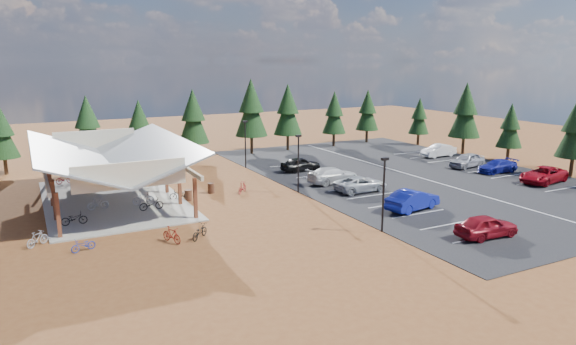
{
  "coord_description": "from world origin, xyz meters",
  "views": [
    {
      "loc": [
        -15.98,
        -36.65,
        11.4
      ],
      "look_at": [
        4.47,
        2.94,
        1.68
      ],
      "focal_mm": 32.0,
      "sensor_mm": 36.0,
      "label": 1
    }
  ],
  "objects": [
    {
      "name": "ground",
      "position": [
        0.0,
        0.0,
        0.0
      ],
      "size": [
        140.0,
        140.0,
        0.0
      ],
      "primitive_type": "plane",
      "color": "brown",
      "rests_on": "ground"
    },
    {
      "name": "asphalt_lot",
      "position": [
        18.5,
        3.0,
        0.02
      ],
      "size": [
        27.0,
        44.0,
        0.04
      ],
      "primitive_type": "cube",
      "color": "black",
      "rests_on": "ground"
    },
    {
      "name": "concrete_pad",
      "position": [
        -10.0,
        7.0,
        0.05
      ],
      "size": [
        10.6,
        18.6,
        0.1
      ],
      "primitive_type": "cube",
      "color": "gray",
      "rests_on": "ground"
    },
    {
      "name": "bike_pavilion",
      "position": [
        -10.0,
        7.0,
        3.82
      ],
      "size": [
        11.65,
        19.4,
        4.97
      ],
      "color": "#4F2C16",
      "rests_on": "concrete_pad"
    },
    {
      "name": "lamp_post_0",
      "position": [
        5.0,
        -10.0,
        2.98
      ],
      "size": [
        0.5,
        0.25,
        5.14
      ],
      "color": "black",
      "rests_on": "ground"
    },
    {
      "name": "lamp_post_1",
      "position": [
        5.0,
        2.0,
        2.98
      ],
      "size": [
        0.5,
        0.25,
        5.14
      ],
      "color": "black",
      "rests_on": "ground"
    },
    {
      "name": "lamp_post_2",
      "position": [
        5.0,
        14.0,
        2.98
      ],
      "size": [
        0.5,
        0.25,
        5.14
      ],
      "color": "black",
      "rests_on": "ground"
    },
    {
      "name": "trash_bin_0",
      "position": [
        -4.4,
        3.9,
        0.45
      ],
      "size": [
        0.6,
        0.6,
        0.9
      ],
      "primitive_type": "cylinder",
      "color": "#472919",
      "rests_on": "ground"
    },
    {
      "name": "trash_bin_1",
      "position": [
        -1.91,
        5.32,
        0.45
      ],
      "size": [
        0.6,
        0.6,
        0.9
      ],
      "primitive_type": "cylinder",
      "color": "#472919",
      "rests_on": "ground"
    },
    {
      "name": "pine_1",
      "position": [
        -18.1,
        22.31,
        4.35
      ],
      "size": [
        3.06,
        3.06,
        7.12
      ],
      "color": "#382314",
      "rests_on": "ground"
    },
    {
      "name": "pine_2",
      "position": [
        -10.0,
        21.5,
        4.83
      ],
      "size": [
        3.39,
        3.39,
        7.91
      ],
      "color": "#382314",
      "rests_on": "ground"
    },
    {
      "name": "pine_3",
      "position": [
        -4.41,
        22.4,
        4.38
      ],
      "size": [
        3.08,
        3.08,
        7.18
      ],
      "color": "#382314",
      "rests_on": "ground"
    },
    {
      "name": "pine_4",
      "position": [
        1.5,
        21.14,
        5.06
      ],
      "size": [
        3.56,
        3.56,
        8.29
      ],
      "color": "#382314",
      "rests_on": "ground"
    },
    {
      "name": "pine_5",
      "position": [
        9.06,
        21.74,
        5.69
      ],
      "size": [
        4.0,
        4.0,
        9.32
      ],
      "color": "#382314",
      "rests_on": "ground"
    },
    {
      "name": "pine_6",
      "position": [
        14.24,
        21.93,
        5.24
      ],
      "size": [
        3.68,
        3.68,
        8.58
      ],
      "color": "#382314",
      "rests_on": "ground"
    },
    {
      "name": "pine_7",
      "position": [
        21.28,
        21.92,
        4.55
      ],
      "size": [
        3.2,
        3.2,
        7.45
      ],
      "color": "#382314",
      "rests_on": "ground"
    },
    {
      "name": "pine_8",
      "position": [
        27.24,
        22.59,
        4.57
      ],
      "size": [
        3.22,
        3.22,
        7.49
      ],
      "color": "#382314",
      "rests_on": "ground"
    },
    {
      "name": "pine_10",
      "position": [
        32.66,
        -4.8,
        4.9
      ],
      "size": [
        3.44,
        3.44,
        8.02
      ],
      "color": "#382314",
      "rests_on": "ground"
    },
    {
      "name": "pine_11",
      "position": [
        33.6,
        3.69,
        4.09
      ],
      "size": [
        2.88,
        2.88,
        6.71
      ],
      "color": "#382314",
      "rests_on": "ground"
    },
    {
      "name": "pine_12",
      "position": [
        32.46,
        9.5,
        5.41
      ],
      "size": [
        3.8,
        3.8,
        8.86
      ],
      "color": "#382314",
      "rests_on": "ground"
    },
    {
      "name": "pine_13",
      "position": [
        32.25,
        17.51,
        3.97
      ],
      "size": [
        2.79,
        2.79,
        6.51
      ],
      "color": "#382314",
      "rests_on": "ground"
    },
    {
      "name": "bike_0",
      "position": [
        -13.52,
        0.92,
        0.56
      ],
      "size": [
        1.77,
        0.67,
        0.92
      ],
      "primitive_type": "imported",
      "rotation": [
        0.0,
        0.0,
        1.54
      ],
      "color": "black",
      "rests_on": "concrete_pad"
    },
    {
      "name": "bike_1",
      "position": [
        -11.5,
        4.19,
        0.58
      ],
      "size": [
        1.62,
        0.49,
        0.97
      ],
      "primitive_type": "imported",
      "rotation": [
        0.0,
        0.0,
        1.59
      ],
      "color": "#93959B",
      "rests_on": "concrete_pad"
    },
    {
      "name": "bike_2",
      "position": [
        -11.96,
        10.19,
        0.54
      ],
      "size": [
        1.77,
        1.03,
        0.88
      ],
      "primitive_type": "imported",
      "rotation": [
        0.0,
        0.0,
        1.86
      ],
      "color": "navy",
      "rests_on": "concrete_pad"
    },
    {
      "name": "bike_3",
      "position": [
        -13.14,
        14.65,
        0.58
      ],
      "size": [
        1.66,
        0.84,
        0.96
      ],
      "primitive_type": "imported",
      "rotation": [
        0.0,
        0.0,
        1.82
      ],
      "color": "maroon",
      "rests_on": "concrete_pad"
    },
    {
      "name": "bike_4",
      "position": [
        -7.85,
        2.16,
        0.59
      ],
      "size": [
        1.86,
        0.68,
        0.97
      ],
      "primitive_type": "imported",
      "rotation": [
        0.0,
        0.0,
        1.59
      ],
      "color": "black",
      "rests_on": "concrete_pad"
    },
    {
      "name": "bike_5",
      "position": [
        -8.06,
        3.96,
        0.61
      ],
      "size": [
        1.73,
        0.63,
        1.02
      ],
      "primitive_type": "imported",
      "rotation": [
        0.0,
        0.0,
        1.48
      ],
      "color": "#93949A",
      "rests_on": "concrete_pad"
    },
    {
      "name": "bike_6",
      "position": [
        -6.97,
        9.98,
        0.53
      ],
      "size": [
        1.65,
        0.67,
        0.85
      ],
      "primitive_type": "imported",
      "rotation": [
        0.0,
        0.0,
        1.5
      ],
      "color": "navy",
      "rests_on": "concrete_pad"
    },
    {
      "name": "bike_7",
      "position": [
        -8.35,
        12.06,
        0.6
      ],
      "size": [
        1.71,
        0.95,
        0.99
      ],
      "primitive_type": "imported",
      "rotation": [
        0.0,
        0.0,
        1.89
      ],
      "color": "maroon",
      "rests_on": "concrete_pad"
    },
    {
      "name": "bike_9",
      "position": [
        -15.96,
        -2.32,
        0.49
      ],
      "size": [
        1.53,
        1.39,
        0.97
      ],
      "primitive_type": "imported",
      "rotation": [
        0.0,
        0.0,
        2.27
      ],
      "color": "#9A9DA3",
      "rests_on": "ground"
    },
    {
      "name": "bike_10",
      "position": [
        -13.5,
        -4.57,
        0.4
      ],
      "size": [
        1.6,
        0.96,
        0.8
      ],
      "primitive_type": "imported",
      "rotation": [
        0.0,
        0.0,
        5.02
      ],
      "color": "#11289B",
      "rests_on": "ground"
    },
    {
      "name": "bike_11",
      "position": [
        -8.3,
        -5.55,
        0.53
      ],
      "size": [
        1.14,
        1.81,
        1.05
      ],
      "primitive_type": "imported",
      "rotation": [
        0.0,
        0.0,
        0.4
      ],
      "color": "maroon",
      "rests_on": "ground"
    },
    {
      "name": "bike_12",
      "position": [
        -6.48,
        -5.63,
        0.48
      ],
      "size": [
        1.76,
        1.73,
        0.96
      ],
      "primitive_type": "imported",
      "rotation": [
        0.0,
        0.0,
        2.34
      ],
      "color": "black",
      "rests_on": "ground"
    },
    {
      "name": "bike_15",
      "position": [
        0.54,
        4.1,
        0.5
      ],
      "size": [
        1.53,
        1.52,
        1.01
      ],
      "primitive_type": "imported",
      "rotation": [
        0.0,
        0.0,
        2.35
      ],
      "color": "maroon",
      "rests_on": "ground"
    },
    {
      "name": "bike_16",
      "position": [
        -4.96,
        4.37,
        0.46
      ],
      "size": [
        1.85,
        1.06,
        0.92
      ],
      "primitive_type": "imported",
      "rotation": [
        0.0,
        0.0,
        4.44
      ],
      "color": "black",
      "rests_on": "ground"
    },
    {
      "name": "car_0",
      "position": [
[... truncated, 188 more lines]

